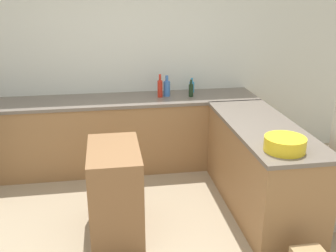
# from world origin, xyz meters

# --- Properties ---
(ground_plane) EXTENTS (14.00, 14.00, 0.00)m
(ground_plane) POSITION_xyz_m (0.00, 0.00, 0.00)
(ground_plane) COLOR tan
(wall_back) EXTENTS (8.00, 0.06, 2.70)m
(wall_back) POSITION_xyz_m (0.00, 2.09, 1.35)
(wall_back) COLOR silver
(wall_back) RESTS_ON ground_plane
(counter_back) EXTENTS (3.35, 0.67, 0.94)m
(counter_back) POSITION_xyz_m (0.00, 1.74, 0.47)
(counter_back) COLOR olive
(counter_back) RESTS_ON ground_plane
(counter_peninsula) EXTENTS (0.69, 1.87, 0.94)m
(counter_peninsula) POSITION_xyz_m (1.33, 0.49, 0.47)
(counter_peninsula) COLOR olive
(counter_peninsula) RESTS_ON ground_plane
(island_table) EXTENTS (0.48, 0.81, 0.88)m
(island_table) POSITION_xyz_m (-0.21, 0.25, 0.44)
(island_table) COLOR brown
(island_table) RESTS_ON ground_plane
(mixing_bowl) EXTENTS (0.36, 0.36, 0.12)m
(mixing_bowl) POSITION_xyz_m (1.25, -0.16, 1.00)
(mixing_bowl) COLOR yellow
(mixing_bowl) RESTS_ON counter_peninsula
(water_bottle_blue) EXTENTS (0.09, 0.09, 0.27)m
(water_bottle_blue) POSITION_xyz_m (0.53, 1.77, 1.05)
(water_bottle_blue) COLOR #386BB7
(water_bottle_blue) RESTS_ON counter_back
(dish_soap_bottle) EXTENTS (0.07, 0.07, 0.19)m
(dish_soap_bottle) POSITION_xyz_m (0.89, 1.91, 1.02)
(dish_soap_bottle) COLOR #338CBF
(dish_soap_bottle) RESTS_ON counter_back
(wine_bottle_dark) EXTENTS (0.06, 0.06, 0.22)m
(wine_bottle_dark) POSITION_xyz_m (0.83, 1.70, 1.03)
(wine_bottle_dark) COLOR black
(wine_bottle_dark) RESTS_ON counter_back
(hot_sauce_bottle) EXTENTS (0.07, 0.07, 0.30)m
(hot_sauce_bottle) POSITION_xyz_m (0.43, 1.74, 1.06)
(hot_sauce_bottle) COLOR red
(hot_sauce_bottle) RESTS_ON counter_back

